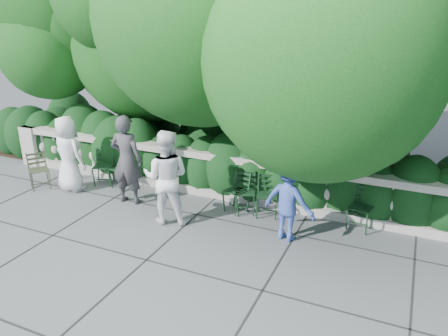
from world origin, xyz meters
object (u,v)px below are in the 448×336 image
at_px(chair_b, 117,190).
at_px(person_businessman, 68,154).
at_px(chair_c, 244,216).
at_px(person_casual_man, 166,177).
at_px(chair_e, 231,214).
at_px(person_older_blue, 289,200).
at_px(chair_weathered, 43,190).
at_px(chair_d, 266,219).
at_px(chair_f, 356,232).
at_px(person_woman_grey, 127,160).
at_px(chair_a, 103,187).

distance_m(chair_b, person_businessman, 1.31).
xyz_separation_m(chair_c, person_casual_man, (-1.26, -0.79, 0.90)).
distance_m(chair_e, person_older_blue, 1.56).
distance_m(chair_c, chair_weathered, 4.65).
distance_m(chair_b, chair_d, 3.54).
xyz_separation_m(chair_f, person_woman_grey, (-4.57, -0.57, 0.94)).
bearing_deg(person_casual_man, person_woman_grey, -35.57).
height_order(chair_b, chair_e, same).
height_order(chair_c, person_older_blue, person_older_blue).
bearing_deg(person_casual_man, chair_e, -158.08).
height_order(chair_c, person_woman_grey, person_woman_grey).
xyz_separation_m(chair_weathered, person_casual_man, (3.34, -0.12, 0.90)).
height_order(chair_c, chair_d, same).
bearing_deg(person_businessman, chair_d, -162.05).
bearing_deg(person_casual_man, chair_weathered, -17.84).
bearing_deg(chair_d, person_older_blue, -60.12).
bearing_deg(person_woman_grey, chair_weathered, 2.81).
distance_m(chair_b, person_woman_grey, 1.21).
height_order(chair_e, person_woman_grey, person_woman_grey).
bearing_deg(chair_a, chair_c, -21.77).
relative_size(person_casual_man, person_older_blue, 1.21).
bearing_deg(chair_a, person_businessman, -163.89).
xyz_separation_m(chair_a, chair_b, (0.40, 0.00, 0.00)).
relative_size(chair_e, person_woman_grey, 0.45).
xyz_separation_m(chair_a, person_older_blue, (4.52, -0.56, 0.75)).
xyz_separation_m(chair_a, chair_c, (3.50, -0.05, 0.00)).
xyz_separation_m(chair_e, chair_f, (2.38, 0.23, 0.00)).
bearing_deg(chair_e, chair_b, -163.89).
bearing_deg(chair_f, chair_c, -165.71).
bearing_deg(chair_a, person_woman_grey, -42.43).
bearing_deg(chair_weathered, chair_b, -28.63).
bearing_deg(chair_f, chair_a, -169.72).
distance_m(chair_a, person_casual_man, 2.56).
height_order(chair_d, chair_e, same).
bearing_deg(person_older_blue, chair_weathered, 14.60).
xyz_separation_m(person_woman_grey, person_casual_man, (1.19, -0.43, -0.03)).
height_order(chair_d, person_older_blue, person_older_blue).
bearing_deg(chair_a, chair_d, -21.10).
bearing_deg(chair_c, person_older_blue, -46.03).
xyz_separation_m(chair_e, chair_weathered, (-4.33, -0.65, 0.00)).
bearing_deg(chair_a, chair_e, -22.26).
bearing_deg(chair_a, chair_b, -20.49).
bearing_deg(chair_c, chair_d, -14.36).
xyz_separation_m(chair_c, chair_f, (2.11, 0.21, 0.00)).
xyz_separation_m(chair_f, person_businessman, (-6.14, -0.55, 0.84)).
bearing_deg(chair_d, chair_b, 163.01).
bearing_deg(chair_d, chair_e, 168.36).
bearing_deg(chair_c, person_woman_grey, 168.81).
relative_size(chair_c, chair_f, 1.00).
bearing_deg(chair_f, person_businessman, -166.20).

